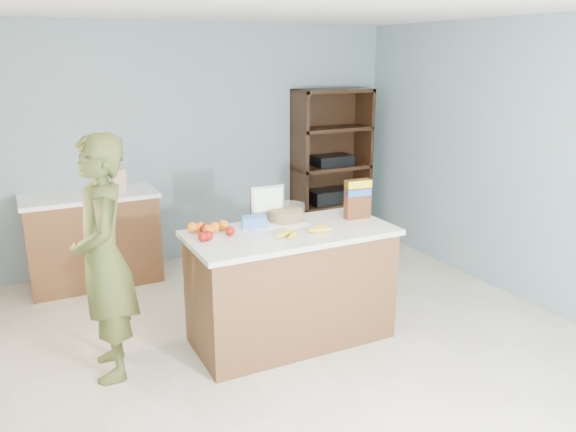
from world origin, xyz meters
name	(u,v)px	position (x,y,z in m)	size (l,w,h in m)	color
floor	(309,355)	(0.00, 0.00, 0.00)	(4.50, 5.00, 0.02)	beige
walls	(311,135)	(0.00, 0.00, 1.65)	(4.52, 5.02, 2.51)	gray
counter_peninsula	(291,290)	(0.00, 0.30, 0.42)	(1.56, 0.76, 0.90)	brown
back_cabinet	(93,238)	(-1.20, 2.20, 0.45)	(1.24, 0.62, 0.90)	brown
shelving_unit	(329,169)	(1.55, 2.35, 0.86)	(0.90, 0.40, 1.80)	black
person	(104,259)	(-1.35, 0.44, 0.85)	(0.62, 0.41, 1.69)	#464D20
knife_block	(119,180)	(-0.92, 2.13, 1.02)	(0.12, 0.10, 0.31)	tan
envelopes	(282,226)	(-0.02, 0.42, 0.90)	(0.46, 0.21, 0.00)	white
bananas	(304,232)	(0.05, 0.17, 0.92)	(0.48, 0.17, 0.04)	yellow
apples	(211,233)	(-0.59, 0.40, 0.94)	(0.29, 0.25, 0.07)	maroon
oranges	(208,228)	(-0.58, 0.52, 0.94)	(0.31, 0.18, 0.08)	orange
blue_carton	(254,222)	(-0.21, 0.51, 0.94)	(0.18, 0.12, 0.08)	blue
salad_bowl	(286,213)	(0.08, 0.55, 0.96)	(0.30, 0.30, 0.13)	#267219
tv	(267,201)	(-0.04, 0.64, 1.06)	(0.28, 0.12, 0.28)	silver
cereal_box	(358,196)	(0.63, 0.36, 1.08)	(0.22, 0.09, 0.32)	#592B14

